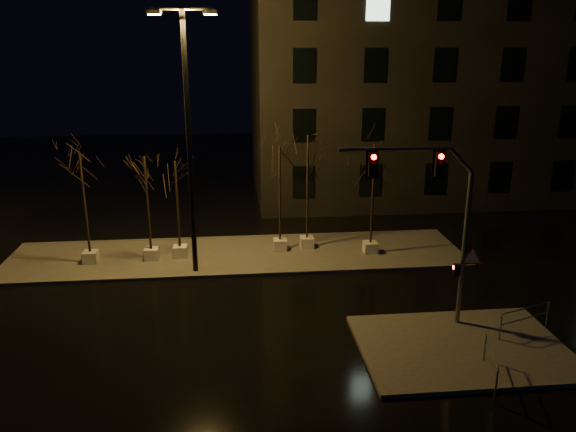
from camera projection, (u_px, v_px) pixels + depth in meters
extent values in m
plane|color=black|center=(240.00, 312.00, 21.79)|extent=(90.00, 90.00, 0.00)
cube|color=#4B4843|center=(238.00, 255.00, 27.47)|extent=(22.00, 5.00, 0.15)
cube|color=#4B4843|center=(462.00, 347.00, 19.16)|extent=(7.00, 5.00, 0.15)
cube|color=black|center=(439.00, 81.00, 38.01)|extent=(25.00, 12.00, 15.00)
cube|color=beige|center=(91.00, 257.00, 26.28)|extent=(0.65, 0.65, 0.55)
cylinder|color=black|center=(85.00, 203.00, 25.50)|extent=(0.11, 0.11, 4.70)
cube|color=beige|center=(151.00, 254.00, 26.64)|extent=(0.65, 0.65, 0.55)
cylinder|color=black|center=(148.00, 204.00, 25.91)|extent=(0.11, 0.11, 4.41)
cube|color=beige|center=(180.00, 251.00, 26.96)|extent=(0.65, 0.65, 0.55)
cylinder|color=black|center=(177.00, 205.00, 26.27)|extent=(0.11, 0.11, 4.13)
cube|color=beige|center=(280.00, 244.00, 27.88)|extent=(0.65, 0.65, 0.55)
cylinder|color=black|center=(280.00, 194.00, 27.10)|extent=(0.11, 0.11, 4.67)
cube|color=beige|center=(307.00, 242.00, 28.19)|extent=(0.65, 0.65, 0.55)
cylinder|color=black|center=(307.00, 188.00, 27.35)|extent=(0.11, 0.11, 5.12)
cube|color=beige|center=(370.00, 247.00, 27.47)|extent=(0.65, 0.65, 0.55)
cylinder|color=black|center=(373.00, 195.00, 26.67)|extent=(0.11, 0.11, 4.82)
cylinder|color=slate|center=(464.00, 250.00, 19.91)|extent=(0.17, 0.17, 5.69)
cylinder|color=slate|center=(395.00, 149.00, 18.70)|extent=(3.79, 0.32, 0.13)
cube|color=black|center=(439.00, 164.00, 18.93)|extent=(0.29, 0.22, 0.85)
cube|color=black|center=(373.00, 165.00, 18.82)|extent=(0.29, 0.22, 0.85)
cube|color=black|center=(456.00, 270.00, 20.12)|extent=(0.22, 0.18, 0.43)
cone|color=red|center=(472.00, 258.00, 19.96)|extent=(0.99, 0.08, 0.99)
sphere|color=#FF0C07|center=(473.00, 155.00, 18.90)|extent=(0.17, 0.17, 0.17)
cylinder|color=black|center=(189.00, 149.00, 23.76)|extent=(0.22, 0.22, 11.15)
cylinder|color=black|center=(182.00, 9.00, 22.11)|extent=(2.45, 0.41, 0.11)
cube|color=orange|center=(154.00, 13.00, 22.18)|extent=(0.59, 0.38, 0.22)
cube|color=orange|center=(210.00, 13.00, 22.13)|extent=(0.59, 0.38, 0.22)
cylinder|color=slate|center=(500.00, 328.00, 19.38)|extent=(0.05, 0.05, 0.92)
cylinder|color=slate|center=(547.00, 315.00, 20.29)|extent=(0.05, 0.05, 0.92)
cylinder|color=slate|center=(526.00, 308.00, 19.68)|extent=(2.15, 0.79, 0.04)
cylinder|color=slate|center=(525.00, 318.00, 19.81)|extent=(2.15, 0.79, 0.04)
cylinder|color=slate|center=(496.00, 385.00, 16.11)|extent=(0.05, 0.05, 0.96)
cylinder|color=slate|center=(485.00, 347.00, 18.11)|extent=(0.05, 0.05, 0.96)
cylinder|color=slate|center=(492.00, 350.00, 16.95)|extent=(0.63, 2.06, 0.04)
cylinder|color=slate|center=(491.00, 362.00, 17.08)|extent=(0.63, 2.06, 0.04)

